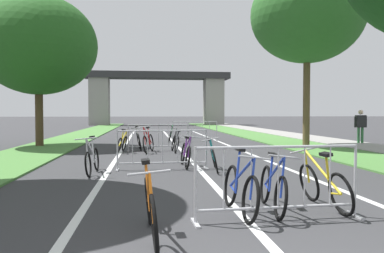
% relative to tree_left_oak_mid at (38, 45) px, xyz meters
% --- Properties ---
extents(grass_verge_left, '(2.60, 54.81, 0.05)m').
position_rel_tree_left_oak_mid_xyz_m(grass_verge_left, '(0.47, 6.78, -4.43)').
color(grass_verge_left, '#477A38').
rests_on(grass_verge_left, ground).
extents(grass_verge_right, '(2.60, 54.81, 0.05)m').
position_rel_tree_left_oak_mid_xyz_m(grass_verge_right, '(11.69, 6.78, -4.43)').
color(grass_verge_right, '#477A38').
rests_on(grass_verge_right, ground).
extents(sidewalk_path_right, '(2.25, 54.81, 0.08)m').
position_rel_tree_left_oak_mid_xyz_m(sidewalk_path_right, '(14.12, 6.78, -4.42)').
color(sidewalk_path_right, gray).
rests_on(sidewalk_path_right, ground).
extents(lane_stripe_center, '(0.14, 31.71, 0.01)m').
position_rel_tree_left_oak_mid_xyz_m(lane_stripe_center, '(6.08, 0.21, -4.45)').
color(lane_stripe_center, silver).
rests_on(lane_stripe_center, ground).
extents(lane_stripe_right_lane, '(0.14, 31.71, 0.01)m').
position_rel_tree_left_oak_mid_xyz_m(lane_stripe_right_lane, '(8.45, 0.21, -4.45)').
color(lane_stripe_right_lane, silver).
rests_on(lane_stripe_right_lane, ground).
extents(lane_stripe_left_lane, '(0.14, 31.71, 0.01)m').
position_rel_tree_left_oak_mid_xyz_m(lane_stripe_left_lane, '(3.71, 0.21, -4.45)').
color(lane_stripe_left_lane, silver).
rests_on(lane_stripe_left_lane, ground).
extents(overpass_bridge, '(17.57, 2.95, 6.42)m').
position_rel_tree_left_oak_mid_xyz_m(overpass_bridge, '(6.08, 29.66, -0.37)').
color(overpass_bridge, '#2D2D30').
rests_on(overpass_bridge, ground).
extents(tree_left_oak_mid, '(5.11, 5.11, 6.64)m').
position_rel_tree_left_oak_mid_xyz_m(tree_left_oak_mid, '(0.00, 0.00, 0.00)').
color(tree_left_oak_mid, '#4C3823').
rests_on(tree_left_oak_mid, ground).
extents(tree_right_maple_mid, '(4.85, 4.85, 7.77)m').
position_rel_tree_left_oak_mid_xyz_m(tree_right_maple_mid, '(11.59, -1.69, 1.24)').
color(tree_right_maple_mid, brown).
rests_on(tree_right_maple_mid, ground).
extents(crowd_barrier_nearest, '(2.43, 0.57, 1.05)m').
position_rel_tree_left_oak_mid_xyz_m(crowd_barrier_nearest, '(6.52, -12.53, -3.94)').
color(crowd_barrier_nearest, '#ADADB2').
rests_on(crowd_barrier_nearest, ground).
extents(crowd_barrier_second, '(2.42, 0.51, 1.05)m').
position_rel_tree_left_oak_mid_xyz_m(crowd_barrier_second, '(5.12, -7.50, -3.94)').
color(crowd_barrier_second, '#ADADB2').
rests_on(crowd_barrier_second, ground).
extents(crowd_barrier_third, '(2.42, 0.50, 1.05)m').
position_rel_tree_left_oak_mid_xyz_m(crowd_barrier_third, '(5.17, -2.47, -3.94)').
color(crowd_barrier_third, '#ADADB2').
rests_on(crowd_barrier_third, ground).
extents(crowd_barrier_fourth, '(2.42, 0.47, 1.05)m').
position_rel_tree_left_oak_mid_xyz_m(crowd_barrier_fourth, '(7.26, 2.56, -3.94)').
color(crowd_barrier_fourth, '#ADADB2').
rests_on(crowd_barrier_fourth, ground).
extents(bicycle_blue_0, '(0.46, 1.68, 0.93)m').
position_rel_tree_left_oak_mid_xyz_m(bicycle_blue_0, '(6.61, -12.03, -4.10)').
color(bicycle_blue_0, black).
rests_on(bicycle_blue_0, ground).
extents(bicycle_yellow_1, '(0.63, 1.60, 0.91)m').
position_rel_tree_left_oak_mid_xyz_m(bicycle_yellow_1, '(3.78, -2.98, -4.11)').
color(bicycle_yellow_1, black).
rests_on(bicycle_yellow_1, ground).
extents(bicycle_orange_2, '(0.47, 1.72, 0.92)m').
position_rel_tree_left_oak_mid_xyz_m(bicycle_orange_2, '(4.74, -13.07, -4.10)').
color(bicycle_orange_2, black).
rests_on(bicycle_orange_2, ground).
extents(bicycle_white_3, '(0.48, 1.78, 0.98)m').
position_rel_tree_left_oak_mid_xyz_m(bicycle_white_3, '(4.39, -1.97, -4.08)').
color(bicycle_white_3, black).
rests_on(bicycle_white_3, ground).
extents(bicycle_green_4, '(0.57, 1.64, 0.96)m').
position_rel_tree_left_oak_mid_xyz_m(bicycle_green_4, '(5.94, 2.18, -4.10)').
color(bicycle_green_4, black).
rests_on(bicycle_green_4, ground).
extents(bicycle_red_5, '(0.70, 1.69, 1.03)m').
position_rel_tree_left_oak_mid_xyz_m(bicycle_red_5, '(4.77, -3.03, -4.08)').
color(bicycle_red_5, black).
rests_on(bicycle_red_5, ground).
extents(bicycle_silver_6, '(0.53, 1.68, 0.94)m').
position_rel_tree_left_oak_mid_xyz_m(bicycle_silver_6, '(3.37, -8.03, -4.11)').
color(bicycle_silver_6, black).
rests_on(bicycle_silver_6, ground).
extents(bicycle_black_7, '(0.45, 1.65, 0.93)m').
position_rel_tree_left_oak_mid_xyz_m(bicycle_black_7, '(5.80, -3.05, -4.10)').
color(bicycle_black_7, black).
rests_on(bicycle_black_7, ground).
extents(bicycle_teal_8, '(0.57, 1.67, 0.90)m').
position_rel_tree_left_oak_mid_xyz_m(bicycle_teal_8, '(6.43, -7.86, -4.10)').
color(bicycle_teal_8, black).
rests_on(bicycle_teal_8, ground).
extents(bicycle_purple_9, '(0.46, 1.73, 0.92)m').
position_rel_tree_left_oak_mid_xyz_m(bicycle_purple_9, '(5.78, -7.07, -4.11)').
color(bicycle_purple_9, black).
rests_on(bicycle_purple_9, ground).
extents(bicycle_blue_10, '(0.45, 1.70, 0.97)m').
position_rel_tree_left_oak_mid_xyz_m(bicycle_blue_10, '(6.06, -12.16, -4.09)').
color(bicycle_blue_10, black).
rests_on(bicycle_blue_10, ground).
extents(bicycle_yellow_11, '(0.53, 1.64, 0.94)m').
position_rel_tree_left_oak_mid_xyz_m(bicycle_yellow_11, '(7.45, -11.97, -4.09)').
color(bicycle_yellow_11, black).
rests_on(bicycle_yellow_11, ground).
extents(pedestrian_in_red_jacket, '(0.59, 0.32, 1.64)m').
position_rel_tree_left_oak_mid_xyz_m(pedestrian_in_red_jacket, '(14.72, -0.63, -3.46)').
color(pedestrian_in_red_jacket, '#33723F').
rests_on(pedestrian_in_red_jacket, ground).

